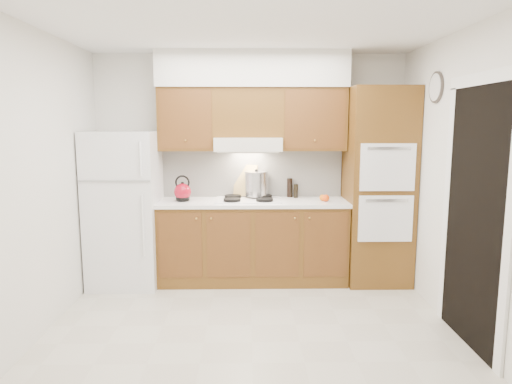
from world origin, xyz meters
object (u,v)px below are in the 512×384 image
at_px(stock_pot, 256,184).
at_px(oven_cabinet, 378,187).
at_px(fridge, 125,209).
at_px(kettle, 183,192).

bearing_deg(stock_pot, oven_cabinet, -7.47).
xyz_separation_m(fridge, stock_pot, (1.47, 0.21, 0.25)).
bearing_deg(stock_pot, fridge, -171.71).
bearing_deg(kettle, stock_pot, -4.66).
relative_size(fridge, stock_pot, 6.23).
height_order(oven_cabinet, stock_pot, oven_cabinet).
xyz_separation_m(oven_cabinet, kettle, (-2.20, -0.01, -0.05)).
bearing_deg(stock_pot, kettle, -167.45).
xyz_separation_m(kettle, stock_pot, (0.83, 0.19, 0.06)).
xyz_separation_m(fridge, kettle, (0.64, 0.03, 0.19)).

